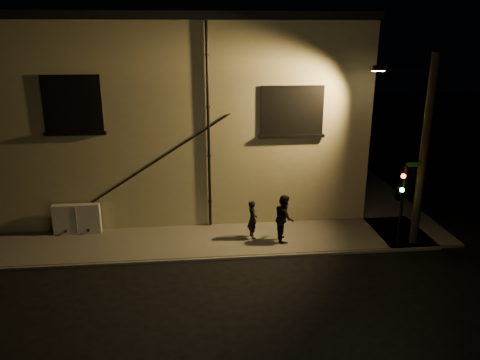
{
  "coord_description": "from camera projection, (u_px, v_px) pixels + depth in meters",
  "views": [
    {
      "loc": [
        -2.46,
        -15.59,
        8.13
      ],
      "look_at": [
        -0.64,
        1.8,
        2.48
      ],
      "focal_mm": 35.0,
      "sensor_mm": 36.0,
      "label": 1
    }
  ],
  "objects": [
    {
      "name": "traffic_signal",
      "position": [
        399.0,
        192.0,
        17.47
      ],
      "size": [
        1.17,
        1.93,
        3.32
      ],
      "color": "black",
      "rests_on": "sidewalk"
    },
    {
      "name": "utility_cabinet",
      "position": [
        77.0,
        219.0,
        19.11
      ],
      "size": [
        1.89,
        0.32,
        1.24
      ],
      "primitive_type": "cube",
      "color": "#BABAB1",
      "rests_on": "sidewalk"
    },
    {
      "name": "building",
      "position": [
        181.0,
        104.0,
        24.36
      ],
      "size": [
        16.2,
        12.23,
        8.8
      ],
      "color": "tan",
      "rests_on": "ground"
    },
    {
      "name": "streetlamp_pole",
      "position": [
        421.0,
        149.0,
        17.35
      ],
      "size": [
        2.03,
        1.39,
        7.38
      ],
      "color": "black",
      "rests_on": "ground"
    },
    {
      "name": "sidewalk",
      "position": [
        274.0,
        211.0,
        21.76
      ],
      "size": [
        21.0,
        16.0,
        0.12
      ],
      "color": "#5B5A51",
      "rests_on": "ground"
    },
    {
      "name": "ground",
      "position": [
        262.0,
        257.0,
        17.5
      ],
      "size": [
        90.0,
        90.0,
        0.0
      ],
      "primitive_type": "plane",
      "color": "black"
    },
    {
      "name": "pedestrian_b",
      "position": [
        284.0,
        218.0,
        18.38
      ],
      "size": [
        0.75,
        0.94,
        1.88
      ],
      "primitive_type": "imported",
      "rotation": [
        0.0,
        0.0,
        1.53
      ],
      "color": "black",
      "rests_on": "sidewalk"
    },
    {
      "name": "pedestrian_a",
      "position": [
        252.0,
        219.0,
        18.65
      ],
      "size": [
        0.47,
        0.63,
        1.57
      ],
      "primitive_type": "imported",
      "rotation": [
        0.0,
        0.0,
        1.75
      ],
      "color": "black",
      "rests_on": "sidewalk"
    }
  ]
}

